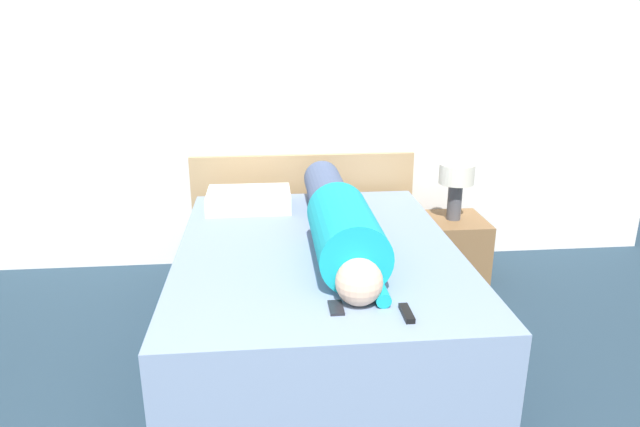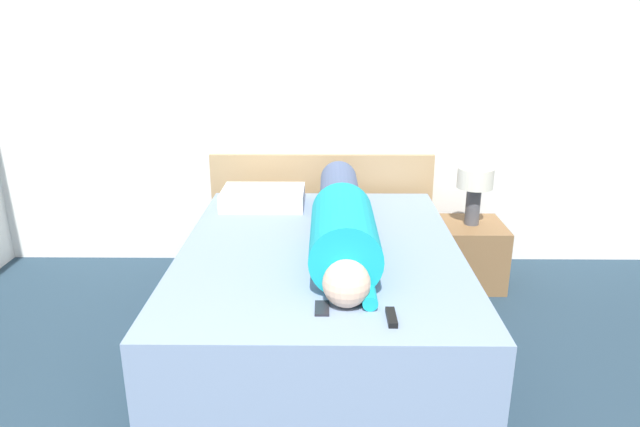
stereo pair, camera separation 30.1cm
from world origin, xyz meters
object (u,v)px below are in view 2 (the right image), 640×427
person_lying (342,221)px  cell_phone (322,308)px  pillow_near_headboard (263,198)px  bed (320,294)px  table_lamp (475,185)px  nightstand (469,254)px  tv_remote (391,317)px

person_lying → cell_phone: bearing=-98.2°
person_lying → pillow_near_headboard: person_lying is taller
bed → table_lamp: bearing=36.6°
nightstand → table_lamp: size_ratio=1.14×
table_lamp → cell_phone: table_lamp is taller
bed → table_lamp: (1.06, 0.79, 0.44)m
nightstand → person_lying: size_ratio=0.26×
nightstand → pillow_near_headboard: pillow_near_headboard is taller
cell_phone → tv_remote: bearing=-16.6°
bed → tv_remote: (0.31, -0.84, 0.31)m
bed → table_lamp: table_lamp is taller
nightstand → table_lamp: 0.52m
bed → tv_remote: bearing=-69.5°
nightstand → person_lying: (-0.94, -0.78, 0.52)m
bed → nightstand: size_ratio=4.51×
pillow_near_headboard → tv_remote: pillow_near_headboard is taller
pillow_near_headboard → cell_phone: 1.55m
table_lamp → pillow_near_headboard: bearing=-178.3°
bed → cell_phone: size_ratio=16.12×
bed → nightstand: (1.06, 0.79, -0.07)m
person_lying → pillow_near_headboard: bearing=125.4°
tv_remote → bed: bearing=110.5°
bed → tv_remote: tv_remote is taller
pillow_near_headboard → person_lying: bearing=-54.6°
person_lying → tv_remote: size_ratio=12.10×
nightstand → cell_phone: (-1.04, -1.54, 0.38)m
person_lying → cell_phone: person_lying is taller
bed → table_lamp: size_ratio=5.13×
bed → table_lamp: 1.39m
tv_remote → cell_phone: size_ratio=1.15×
person_lying → pillow_near_headboard: (-0.53, 0.74, -0.09)m
cell_phone → table_lamp: bearing=55.8°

